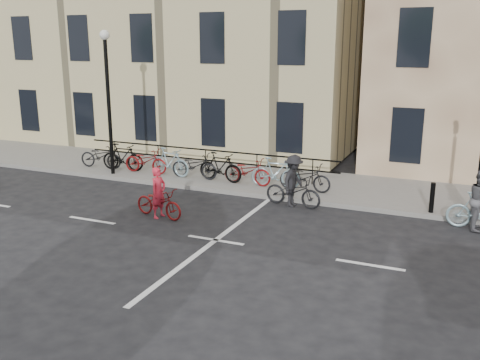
% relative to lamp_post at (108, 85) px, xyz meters
% --- Properties ---
extents(ground, '(120.00, 120.00, 0.00)m').
position_rel_lamp_post_xyz_m(ground, '(6.50, -4.40, -3.49)').
color(ground, black).
rests_on(ground, ground).
extents(sidewalk, '(46.00, 4.00, 0.15)m').
position_rel_lamp_post_xyz_m(sidewalk, '(2.50, 1.60, -3.41)').
color(sidewalk, slate).
rests_on(sidewalk, ground).
extents(building_west, '(20.00, 10.00, 10.00)m').
position_rel_lamp_post_xyz_m(building_west, '(-2.50, 8.60, 1.66)').
color(building_west, tan).
rests_on(building_west, sidewalk).
extents(lamp_post, '(0.36, 0.36, 5.28)m').
position_rel_lamp_post_xyz_m(lamp_post, '(0.00, 0.00, 0.00)').
color(lamp_post, black).
rests_on(lamp_post, sidewalk).
extents(bollard_east, '(0.14, 0.14, 0.90)m').
position_rel_lamp_post_xyz_m(bollard_east, '(11.50, -0.15, -2.89)').
color(bollard_east, black).
rests_on(bollard_east, sidewalk).
extents(parked_bikes, '(10.40, 1.23, 1.05)m').
position_rel_lamp_post_xyz_m(parked_bikes, '(3.20, 0.64, -2.85)').
color(parked_bikes, black).
rests_on(parked_bikes, sidewalk).
extents(cyclist_pink, '(1.77, 0.88, 1.51)m').
position_rel_lamp_post_xyz_m(cyclist_pink, '(4.14, -3.36, -2.97)').
color(cyclist_pink, maroon).
rests_on(cyclist_pink, ground).
extents(cyclist_dark, '(1.91, 1.13, 1.65)m').
position_rel_lamp_post_xyz_m(cyclist_dark, '(7.42, -0.75, -2.84)').
color(cyclist_dark, black).
rests_on(cyclist_dark, ground).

